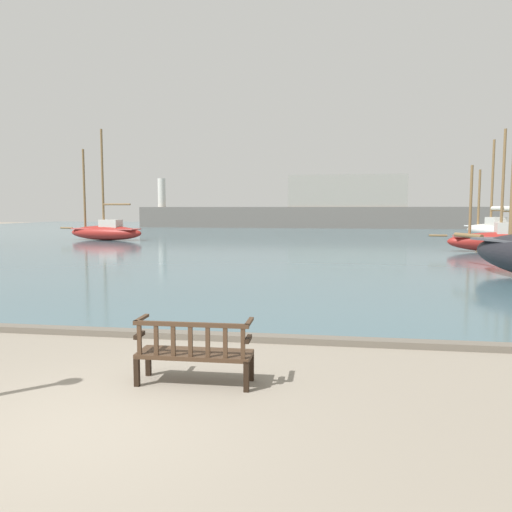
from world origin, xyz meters
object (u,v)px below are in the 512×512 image
object	(u,v)px
sailboat_outer_starboard	(106,231)
sailboat_far_port	(504,239)
park_bench	(194,351)
sailboat_nearest_port	(492,228)

from	to	relation	value
sailboat_outer_starboard	sailboat_far_port	bearing A→B (deg)	-14.56
park_bench	sailboat_far_port	size ratio (longest dim) A/B	0.24
park_bench	sailboat_outer_starboard	distance (m)	33.00
sailboat_nearest_port	sailboat_outer_starboard	bearing A→B (deg)	-163.91
sailboat_outer_starboard	sailboat_nearest_port	world-z (taller)	sailboat_outer_starboard
sailboat_outer_starboard	sailboat_nearest_port	distance (m)	31.67
sailboat_far_port	sailboat_nearest_port	xyz separation A→B (m)	(4.03, 15.63, 0.04)
park_bench	sailboat_far_port	distance (m)	25.06
park_bench	sailboat_nearest_port	world-z (taller)	sailboat_nearest_port
sailboat_nearest_port	park_bench	bearing A→B (deg)	-111.79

